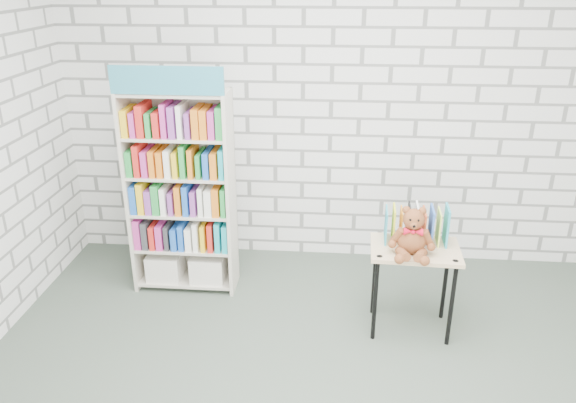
{
  "coord_description": "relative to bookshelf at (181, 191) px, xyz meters",
  "views": [
    {
      "loc": [
        0.04,
        -2.56,
        2.41
      ],
      "look_at": [
        -0.26,
        0.95,
        0.94
      ],
      "focal_mm": 35.0,
      "sensor_mm": 36.0,
      "label": 1
    }
  ],
  "objects": [
    {
      "name": "room_shell",
      "position": [
        1.12,
        -1.36,
        0.97
      ],
      "size": [
        4.52,
        4.02,
        2.81
      ],
      "color": "silver",
      "rests_on": "ground"
    },
    {
      "name": "bookshelf",
      "position": [
        0.0,
        0.0,
        0.0
      ],
      "size": [
        0.8,
        0.31,
        1.79
      ],
      "color": "beige",
      "rests_on": "ground"
    },
    {
      "name": "display_table",
      "position": [
        1.73,
        -0.46,
        -0.26
      ],
      "size": [
        0.62,
        0.44,
        0.65
      ],
      "color": "tan",
      "rests_on": "ground"
    },
    {
      "name": "table_books",
      "position": [
        1.73,
        -0.36,
        -0.05
      ],
      "size": [
        0.43,
        0.2,
        0.25
      ],
      "color": "teal",
      "rests_on": "display_table"
    },
    {
      "name": "teddy_bear",
      "position": [
        1.69,
        -0.55,
        -0.04
      ],
      "size": [
        0.31,
        0.29,
        0.33
      ],
      "color": "brown",
      "rests_on": "display_table"
    }
  ]
}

